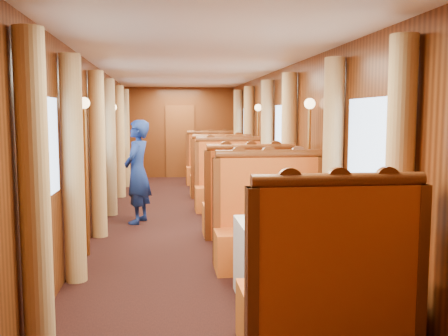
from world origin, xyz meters
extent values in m
cube|color=brown|center=(0.00, 5.97, 1.00)|extent=(0.80, 0.04, 2.00)
cube|color=white|center=(0.75, -3.50, 0.38)|extent=(1.05, 0.72, 0.75)
cube|color=#BC3514|center=(0.75, -4.45, 0.23)|extent=(1.30, 0.55, 0.45)
cube|color=#BC3514|center=(0.75, -4.67, 0.85)|extent=(1.30, 0.12, 0.80)
cylinder|color=brown|center=(0.75, -4.67, 1.29)|extent=(1.23, 0.10, 0.10)
cube|color=#BC3514|center=(0.75, -2.55, 0.23)|extent=(1.30, 0.55, 0.45)
cube|color=#BC3514|center=(0.75, -2.33, 0.85)|extent=(1.30, 0.12, 0.80)
cylinder|color=brown|center=(0.75, -2.33, 1.29)|extent=(1.23, 0.10, 0.10)
cube|color=white|center=(0.75, 0.00, 0.38)|extent=(1.05, 0.72, 0.75)
cube|color=#BC3514|center=(0.75, -0.95, 0.23)|extent=(1.30, 0.55, 0.45)
cube|color=#BC3514|center=(0.75, -1.17, 0.85)|extent=(1.30, 0.12, 0.80)
cylinder|color=brown|center=(0.75, -1.17, 1.29)|extent=(1.23, 0.10, 0.10)
cube|color=#BC3514|center=(0.75, 0.95, 0.23)|extent=(1.30, 0.55, 0.45)
cube|color=#BC3514|center=(0.75, 1.17, 0.85)|extent=(1.30, 0.12, 0.80)
cylinder|color=brown|center=(0.75, 1.17, 1.29)|extent=(1.23, 0.10, 0.10)
cube|color=white|center=(0.75, 3.50, 0.38)|extent=(1.05, 0.72, 0.75)
cube|color=#BC3514|center=(0.75, 2.55, 0.23)|extent=(1.30, 0.55, 0.45)
cube|color=#BC3514|center=(0.75, 2.33, 0.85)|extent=(1.30, 0.12, 0.80)
cylinder|color=brown|center=(0.75, 2.33, 1.29)|extent=(1.23, 0.10, 0.10)
cube|color=#BC3514|center=(0.75, 4.45, 0.23)|extent=(1.30, 0.55, 0.45)
cube|color=#BC3514|center=(0.75, 4.67, 0.85)|extent=(1.30, 0.12, 0.80)
cylinder|color=brown|center=(0.75, 4.67, 1.29)|extent=(1.23, 0.10, 0.10)
cube|color=silver|center=(0.65, -3.52, 0.76)|extent=(0.39, 0.34, 0.01)
cylinder|color=white|center=(1.08, -3.58, 0.76)|extent=(0.22, 0.22, 0.01)
cylinder|color=white|center=(0.35, -3.38, 0.79)|extent=(0.08, 0.08, 0.08)
cylinder|color=white|center=(0.35, -3.38, 0.92)|extent=(0.05, 0.05, 0.18)
cylinder|color=white|center=(0.43, -3.28, 0.79)|extent=(0.08, 0.08, 0.08)
cylinder|color=white|center=(0.43, -3.28, 0.92)|extent=(0.05, 0.05, 0.18)
cylinder|color=silver|center=(0.75, 0.01, 0.82)|extent=(0.06, 0.06, 0.14)
cylinder|color=silver|center=(0.73, 3.50, 0.82)|extent=(0.06, 0.06, 0.14)
cylinder|color=tan|center=(-1.38, -4.28, 1.18)|extent=(0.22, 0.22, 2.35)
cylinder|color=tan|center=(-1.38, -2.72, 1.18)|extent=(0.22, 0.22, 2.35)
cylinder|color=tan|center=(1.38, -4.28, 1.18)|extent=(0.22, 0.22, 2.35)
cylinder|color=tan|center=(1.38, -2.72, 1.18)|extent=(0.22, 0.22, 2.35)
cylinder|color=tan|center=(-1.38, -0.78, 1.18)|extent=(0.22, 0.22, 2.35)
cylinder|color=tan|center=(-1.38, 0.78, 1.18)|extent=(0.22, 0.22, 2.35)
cylinder|color=tan|center=(1.38, -0.78, 1.18)|extent=(0.22, 0.22, 2.35)
cylinder|color=tan|center=(1.38, 0.78, 1.18)|extent=(0.22, 0.22, 2.35)
cylinder|color=tan|center=(-1.38, 2.72, 1.18)|extent=(0.22, 0.22, 2.35)
cylinder|color=tan|center=(-1.38, 4.28, 1.18)|extent=(0.22, 0.22, 2.35)
cylinder|color=tan|center=(1.38, 2.72, 1.18)|extent=(0.22, 0.22, 2.35)
cylinder|color=tan|center=(1.38, 4.28, 1.18)|extent=(0.22, 0.22, 2.35)
cylinder|color=#BF8C3F|center=(-1.40, -1.75, 0.93)|extent=(0.04, 0.04, 1.85)
sphere|color=#FFD18C|center=(-1.40, -1.75, 1.88)|extent=(0.14, 0.14, 0.14)
cylinder|color=#BF8C3F|center=(1.40, -1.75, 0.93)|extent=(0.04, 0.04, 1.85)
sphere|color=#FFD18C|center=(1.40, -1.75, 1.88)|extent=(0.14, 0.14, 0.14)
cylinder|color=#BF8C3F|center=(-1.40, 1.75, 0.93)|extent=(0.04, 0.04, 1.85)
sphere|color=#FFD18C|center=(-1.40, 1.75, 1.88)|extent=(0.14, 0.14, 0.14)
cylinder|color=#BF8C3F|center=(1.40, 1.75, 0.93)|extent=(0.04, 0.04, 1.85)
sphere|color=#FFD18C|center=(1.40, 1.75, 1.88)|extent=(0.14, 0.14, 0.14)
imported|color=navy|center=(-0.88, 0.08, 0.83)|extent=(0.56, 0.70, 1.66)
cube|color=beige|center=(0.75, 0.79, 0.75)|extent=(0.40, 0.24, 0.55)
sphere|color=tan|center=(0.75, 0.79, 1.11)|extent=(0.20, 0.20, 0.20)
cube|color=beige|center=(0.75, 0.62, 0.52)|extent=(0.36, 0.30, 0.14)
camera|label=1|loc=(-0.45, -7.96, 1.74)|focal=40.00mm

